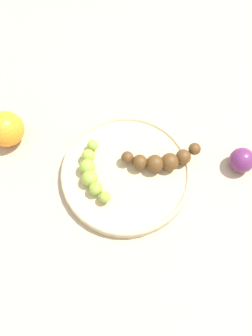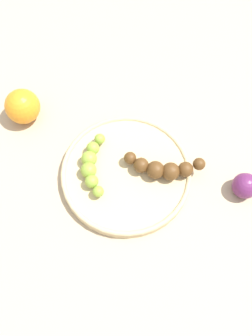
% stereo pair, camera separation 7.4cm
% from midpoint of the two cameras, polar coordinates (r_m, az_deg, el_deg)
% --- Properties ---
extents(ground_plane, '(2.40, 2.40, 0.00)m').
position_cam_midpoint_polar(ground_plane, '(0.78, 2.72, -1.47)').
color(ground_plane, tan).
extents(fruit_bowl, '(0.27, 0.27, 0.02)m').
position_cam_midpoint_polar(fruit_bowl, '(0.77, 2.76, -1.11)').
color(fruit_bowl, '#D1B784').
rests_on(fruit_bowl, ground_plane).
extents(banana_overripe, '(0.07, 0.16, 0.04)m').
position_cam_midpoint_polar(banana_overripe, '(0.75, 8.51, -0.28)').
color(banana_overripe, '#593819').
rests_on(banana_overripe, fruit_bowl).
extents(banana_green, '(0.13, 0.07, 0.03)m').
position_cam_midpoint_polar(banana_green, '(0.75, -2.45, 0.25)').
color(banana_green, '#8CAD38').
rests_on(banana_green, fruit_bowl).
extents(orange_fruit, '(0.08, 0.08, 0.08)m').
position_cam_midpoint_polar(orange_fruit, '(0.84, -13.05, 8.89)').
color(orange_fruit, orange).
rests_on(orange_fruit, ground_plane).
extents(plum_purple, '(0.05, 0.05, 0.05)m').
position_cam_midpoint_polar(plum_purple, '(0.79, 20.28, -2.85)').
color(plum_purple, '#662659').
rests_on(plum_purple, ground_plane).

